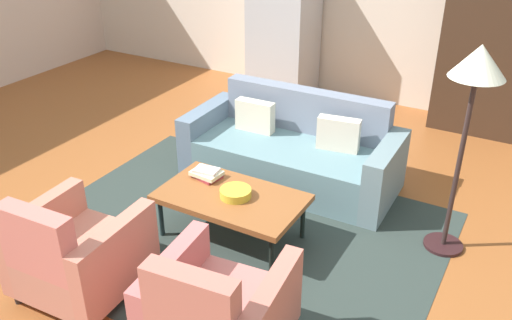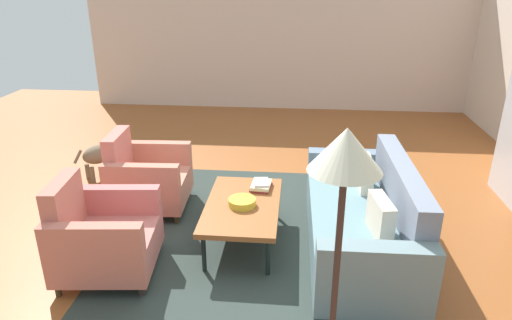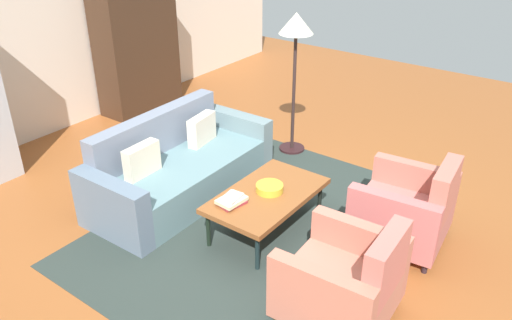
# 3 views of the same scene
# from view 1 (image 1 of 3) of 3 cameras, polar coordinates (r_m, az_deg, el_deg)

# --- Properties ---
(ground_plane) EXTENTS (11.88, 11.88, 0.00)m
(ground_plane) POSITION_cam_1_polar(r_m,az_deg,el_deg) (4.77, -1.74, -7.50)
(ground_plane) COLOR #955126
(area_rug) EXTENTS (3.40, 2.60, 0.01)m
(area_rug) POSITION_cam_1_polar(r_m,az_deg,el_deg) (4.75, -2.20, -7.64)
(area_rug) COLOR #2C3632
(area_rug) RESTS_ON ground
(couch) EXTENTS (2.11, 0.93, 0.86)m
(couch) POSITION_cam_1_polar(r_m,az_deg,el_deg) (5.46, 3.97, 0.87)
(couch) COLOR slate
(couch) RESTS_ON ground
(coffee_table) EXTENTS (1.20, 0.70, 0.41)m
(coffee_table) POSITION_cam_1_polar(r_m,az_deg,el_deg) (4.51, -2.61, -4.09)
(coffee_table) COLOR black
(coffee_table) RESTS_ON ground
(armchair_left) EXTENTS (0.84, 0.84, 0.88)m
(armchair_left) POSITION_cam_1_polar(r_m,az_deg,el_deg) (4.14, -18.55, -9.58)
(armchair_left) COLOR #362B19
(armchair_left) RESTS_ON ground
(armchair_right) EXTENTS (0.87, 0.87, 0.88)m
(armchair_right) POSITION_cam_1_polar(r_m,az_deg,el_deg) (3.49, -4.30, -16.06)
(armchair_right) COLOR #3C2116
(armchair_right) RESTS_ON ground
(fruit_bowl) EXTENTS (0.26, 0.26, 0.07)m
(fruit_bowl) POSITION_cam_1_polar(r_m,az_deg,el_deg) (4.45, -2.16, -3.47)
(fruit_bowl) COLOR gold
(fruit_bowl) RESTS_ON coffee_table
(book_stack) EXTENTS (0.27, 0.23, 0.08)m
(book_stack) POSITION_cam_1_polar(r_m,az_deg,el_deg) (4.74, -5.21, -1.41)
(book_stack) COLOR maroon
(book_stack) RESTS_ON coffee_table
(cabinet) EXTENTS (1.20, 0.51, 1.80)m
(cabinet) POSITION_cam_1_polar(r_m,az_deg,el_deg) (6.86, 23.83, 9.79)
(cabinet) COLOR #3A2618
(cabinet) RESTS_ON ground
(refrigerator) EXTENTS (0.80, 0.73, 1.85)m
(refrigerator) POSITION_cam_1_polar(r_m,az_deg,el_deg) (7.47, 2.92, 13.61)
(refrigerator) COLOR #B7BABF
(refrigerator) RESTS_ON ground
(floor_lamp) EXTENTS (0.40, 0.40, 1.72)m
(floor_lamp) POSITION_cam_1_polar(r_m,az_deg,el_deg) (4.21, 22.00, 7.57)
(floor_lamp) COLOR black
(floor_lamp) RESTS_ON ground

